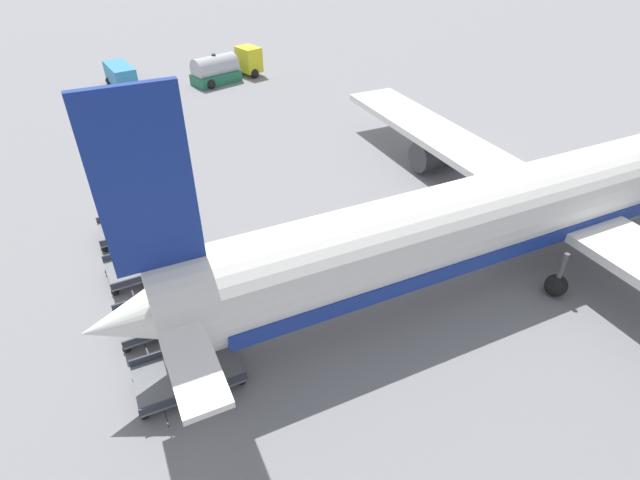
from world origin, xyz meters
name	(u,v)px	position (x,y,z in m)	size (l,w,h in m)	color
ground_plane	(461,154)	(0.00, 0.00, 0.00)	(500.00, 500.00, 0.00)	gray
airplane	(581,192)	(11.03, -3.29, 3.17)	(38.88, 48.08, 11.45)	white
fuel_tanker_secondary	(224,68)	(-24.95, -7.92, 1.24)	(4.10, 7.56, 2.88)	yellow
service_van	(121,75)	(-28.77, -17.10, 1.11)	(4.91, 2.55, 2.02)	teal
baggage_dolly_row_near_col_a	(115,233)	(-2.00, -23.93, 0.48)	(3.30, 2.00, 0.92)	slate
baggage_dolly_row_near_col_b	(125,272)	(1.79, -24.33, 0.48)	(3.26, 1.87, 0.92)	slate
baggage_dolly_row_near_col_c	(138,324)	(5.72, -24.76, 0.48)	(3.26, 1.88, 0.92)	slate
baggage_dolly_row_near_col_d	(158,385)	(9.32, -24.99, 0.48)	(3.29, 1.97, 0.92)	slate
baggage_dolly_row_mid_a_col_a	(159,220)	(-1.96, -21.54, 0.48)	(3.26, 1.89, 0.92)	slate
baggage_dolly_row_mid_a_col_b	(173,260)	(2.09, -22.03, 0.48)	(3.25, 1.86, 0.92)	slate
baggage_dolly_row_mid_a_col_c	(195,304)	(5.79, -22.24, 0.48)	(3.27, 1.90, 0.92)	slate
baggage_dolly_row_mid_a_col_d	(217,366)	(9.61, -22.76, 0.48)	(3.28, 1.94, 0.92)	slate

